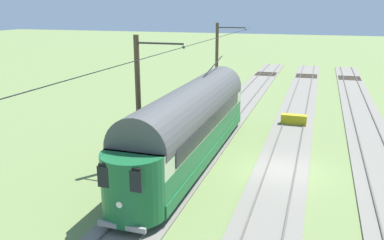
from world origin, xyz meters
TOP-DOWN VIEW (x-y plane):
  - ground_plane at (0.00, 0.00)m, footprint 220.00×220.00m
  - track_streetcar_siding at (-4.93, -0.31)m, footprint 2.80×80.00m
  - track_adjacent_siding at (0.00, -0.31)m, footprint 2.80×80.00m
  - track_third_siding at (4.93, -0.31)m, footprint 2.80×80.00m
  - vintage_streetcar at (4.93, -0.07)m, footprint 2.65×16.88m
  - catenary_pole_foreground at (7.40, -15.36)m, footprint 2.76×0.28m
  - catenary_pole_mid_near at (7.40, 1.20)m, footprint 2.76×0.28m
  - overhead_wire_run at (4.99, 0.50)m, footprint 2.55×37.11m
  - track_end_bumper at (0.00, -8.79)m, footprint 1.80×0.60m

SIDE VIEW (x-z plane):
  - ground_plane at x=0.00m, z-range 0.00..0.00m
  - track_streetcar_siding at x=-4.93m, z-range -0.04..0.14m
  - track_adjacent_siding at x=0.00m, z-range -0.04..0.14m
  - track_third_siding at x=4.93m, z-range -0.04..0.14m
  - track_end_bumper at x=0.00m, z-range 0.00..0.80m
  - vintage_streetcar at x=4.93m, z-range -0.19..4.71m
  - catenary_pole_foreground at x=7.40m, z-range 0.16..7.08m
  - catenary_pole_mid_near at x=7.40m, z-range 0.16..7.08m
  - overhead_wire_run at x=4.99m, z-range 6.29..6.46m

